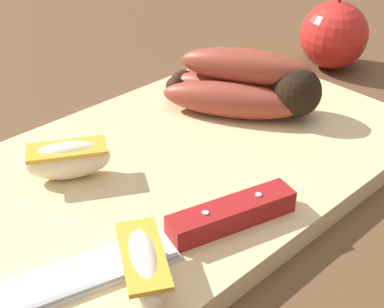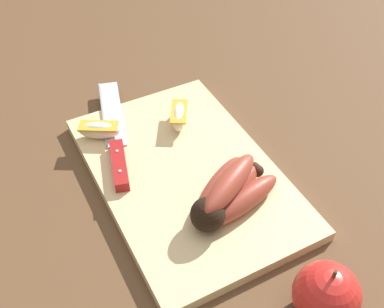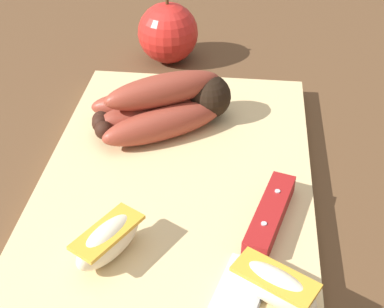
% 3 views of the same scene
% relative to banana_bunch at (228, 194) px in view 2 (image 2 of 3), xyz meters
% --- Properties ---
extents(ground_plane, '(6.00, 6.00, 0.00)m').
position_rel_banana_bunch_xyz_m(ground_plane, '(-0.11, -0.02, -0.04)').
color(ground_plane, brown).
extents(cutting_board, '(0.41, 0.27, 0.02)m').
position_rel_banana_bunch_xyz_m(cutting_board, '(-0.09, -0.02, -0.03)').
color(cutting_board, '#DBBC84').
rests_on(cutting_board, ground_plane).
extents(banana_bunch, '(0.12, 0.16, 0.07)m').
position_rel_banana_bunch_xyz_m(banana_bunch, '(0.00, 0.00, 0.00)').
color(banana_bunch, black).
rests_on(banana_bunch, cutting_board).
extents(chefs_knife, '(0.28, 0.10, 0.02)m').
position_rel_banana_bunch_xyz_m(chefs_knife, '(-0.19, -0.10, -0.02)').
color(chefs_knife, silver).
rests_on(chefs_knife, cutting_board).
extents(apple_wedge_near, '(0.06, 0.07, 0.03)m').
position_rel_banana_bunch_xyz_m(apple_wedge_near, '(-0.23, -0.12, -0.01)').
color(apple_wedge_near, '#F4E5C1').
rests_on(apple_wedge_near, cutting_board).
extents(apple_wedge_middle, '(0.07, 0.06, 0.03)m').
position_rel_banana_bunch_xyz_m(apple_wedge_middle, '(-0.20, 0.02, -0.01)').
color(apple_wedge_middle, '#F4E5C1').
rests_on(apple_wedge_middle, cutting_board).
extents(whole_apple, '(0.08, 0.08, 0.10)m').
position_rel_banana_bunch_xyz_m(whole_apple, '(0.19, 0.03, -0.00)').
color(whole_apple, red).
rests_on(whole_apple, ground_plane).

